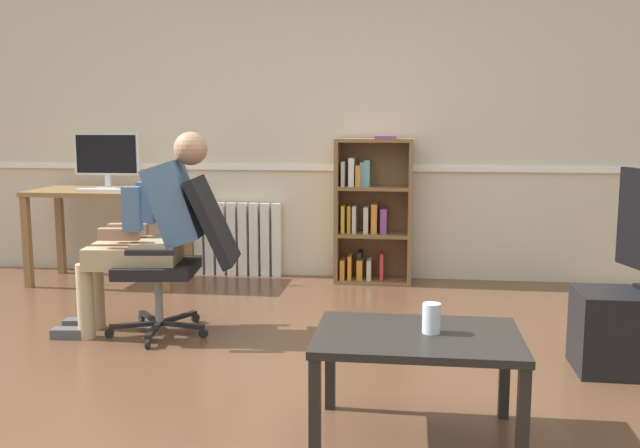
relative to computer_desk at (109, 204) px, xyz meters
The scene contains 12 objects.
ground_plane 2.84m from the computer_desk, 51.12° to the right, with size 18.00×18.00×0.00m, color brown.
back_wall 1.94m from the computer_desk, 16.08° to the left, with size 12.00×0.13×2.70m.
computer_desk is the anchor object (origin of this frame).
imac_monitor 0.39m from the computer_desk, 113.53° to the left, with size 0.55×0.14×0.45m.
keyboard 0.19m from the computer_desk, 78.88° to the right, with size 0.43×0.12×0.02m, color silver.
computer_mouse 0.30m from the computer_desk, 26.27° to the right, with size 0.06×0.10×0.03m, color white.
bookshelf 2.11m from the computer_desk, ahead, with size 0.62×0.29×1.19m.
radiator 1.05m from the computer_desk, 23.17° to the left, with size 0.85×0.08×0.62m.
office_chair 1.66m from the computer_desk, 51.14° to the right, with size 0.81×0.63×0.97m.
person_seated 1.56m from the computer_desk, 57.22° to the right, with size 0.96×0.42×1.24m.
coffee_table 3.56m from the computer_desk, 46.50° to the right, with size 0.83×0.58×0.45m.
drinking_glass 3.58m from the computer_desk, 45.69° to the right, with size 0.07×0.07×0.12m, color silver.
Camera 1 is at (0.67, -3.20, 1.29)m, focal length 39.42 mm.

